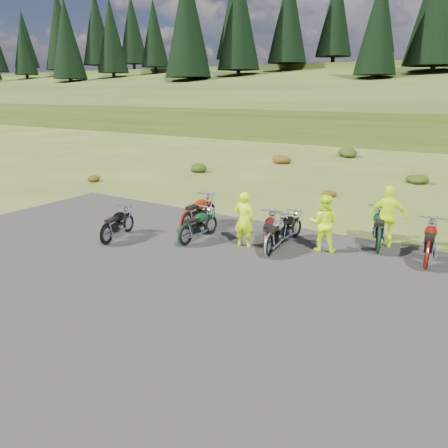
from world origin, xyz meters
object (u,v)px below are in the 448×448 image
Objects in this scene: motorcycle_0 at (107,245)px; motorcycle_7 at (377,254)px; motorcycle_3 at (268,258)px; person_middle at (244,220)px.

motorcycle_0 is 8.17m from motorcycle_7.
motorcycle_0 is 5.02m from motorcycle_3.
motorcycle_0 is at bearing 102.68° from motorcycle_3.
motorcycle_7 is at bearing -76.21° from motorcycle_0.
motorcycle_3 is at bearing -83.09° from motorcycle_0.
motorcycle_3 is 1.40m from person_middle.
motorcycle_3 is 0.90× the size of motorcycle_7.
person_middle reaches higher than motorcycle_3.
motorcycle_3 is 1.18× the size of person_middle.
motorcycle_0 is 1.12× the size of person_middle.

